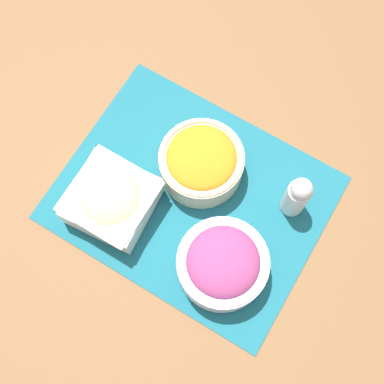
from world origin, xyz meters
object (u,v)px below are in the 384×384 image
carrot_bowl (201,162)px  onion_bowl (223,264)px  pepper_shaker (297,196)px  cucumber_bowl (112,200)px

carrot_bowl → onion_bowl: bearing=-48.4°
onion_bowl → pepper_shaker: 0.17m
carrot_bowl → pepper_shaker: (0.17, 0.02, 0.02)m
cucumber_bowl → pepper_shaker: (0.27, 0.16, 0.02)m
cucumber_bowl → pepper_shaker: size_ratio=1.25×
carrot_bowl → pepper_shaker: bearing=8.0°
onion_bowl → carrot_bowl: 0.18m
onion_bowl → pepper_shaker: (0.05, 0.16, 0.02)m
cucumber_bowl → onion_bowl: (0.22, 0.00, 0.00)m
cucumber_bowl → carrot_bowl: size_ratio=0.96×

